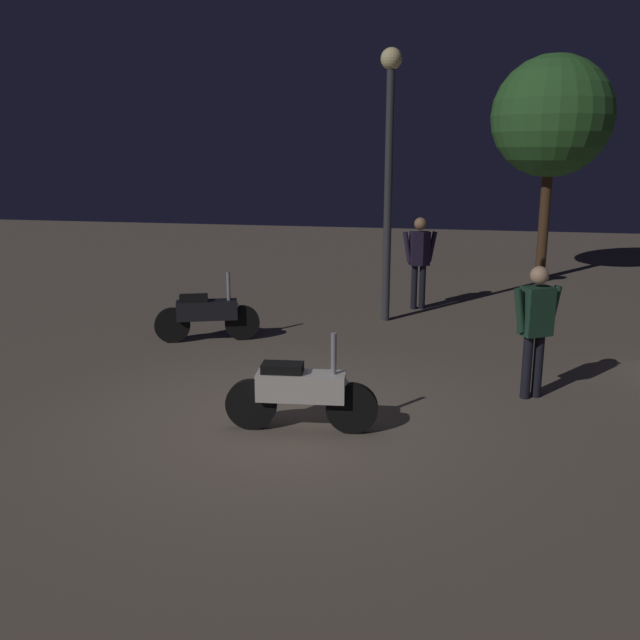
{
  "coord_description": "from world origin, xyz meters",
  "views": [
    {
      "loc": [
        1.99,
        -7.09,
        2.97
      ],
      "look_at": [
        0.37,
        0.71,
        1.0
      ],
      "focal_mm": 38.56,
      "sensor_mm": 36.0,
      "label": 1
    }
  ],
  "objects_px": {
    "person_rider_beside": "(536,321)",
    "person_bystander_far": "(419,255)",
    "motorcycle_white_foreground": "(301,392)",
    "streetlamp_near": "(389,151)",
    "motorcycle_black_parked_left": "(207,314)"
  },
  "relations": [
    {
      "from": "person_rider_beside",
      "to": "person_bystander_far",
      "type": "xyz_separation_m",
      "value": [
        -1.7,
        4.65,
        0.08
      ]
    },
    {
      "from": "motorcycle_white_foreground",
      "to": "streetlamp_near",
      "type": "xyz_separation_m",
      "value": [
        0.34,
        5.19,
        2.53
      ]
    },
    {
      "from": "motorcycle_black_parked_left",
      "to": "person_rider_beside",
      "type": "height_order",
      "value": "person_rider_beside"
    },
    {
      "from": "person_rider_beside",
      "to": "person_bystander_far",
      "type": "relative_size",
      "value": 0.94
    },
    {
      "from": "person_bystander_far",
      "to": "streetlamp_near",
      "type": "distance_m",
      "value": 2.24
    },
    {
      "from": "person_rider_beside",
      "to": "streetlamp_near",
      "type": "xyz_separation_m",
      "value": [
        -2.2,
        3.6,
        1.99
      ]
    },
    {
      "from": "person_rider_beside",
      "to": "streetlamp_near",
      "type": "bearing_deg",
      "value": -178.97
    },
    {
      "from": "motorcycle_black_parked_left",
      "to": "person_bystander_far",
      "type": "height_order",
      "value": "person_bystander_far"
    },
    {
      "from": "motorcycle_black_parked_left",
      "to": "person_bystander_far",
      "type": "distance_m",
      "value": 4.39
    },
    {
      "from": "person_rider_beside",
      "to": "person_bystander_far",
      "type": "height_order",
      "value": "person_bystander_far"
    },
    {
      "from": "streetlamp_near",
      "to": "motorcycle_white_foreground",
      "type": "bearing_deg",
      "value": -93.7
    },
    {
      "from": "motorcycle_white_foreground",
      "to": "person_bystander_far",
      "type": "distance_m",
      "value": 6.32
    },
    {
      "from": "person_rider_beside",
      "to": "streetlamp_near",
      "type": "relative_size",
      "value": 0.36
    },
    {
      "from": "motorcycle_white_foreground",
      "to": "person_rider_beside",
      "type": "xyz_separation_m",
      "value": [
        2.54,
        1.59,
        0.54
      ]
    },
    {
      "from": "motorcycle_black_parked_left",
      "to": "person_bystander_far",
      "type": "bearing_deg",
      "value": 23.38
    }
  ]
}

